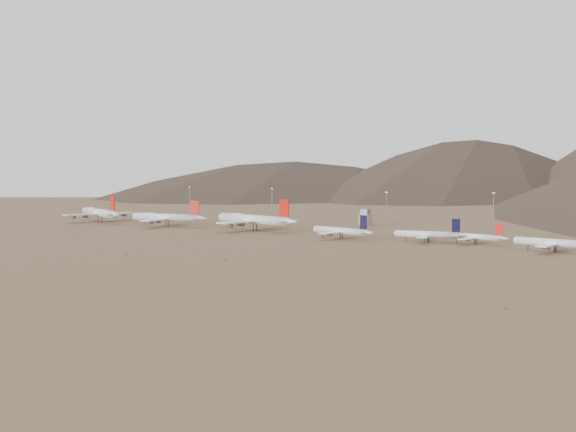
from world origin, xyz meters
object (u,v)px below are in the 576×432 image
Objects in this scene: widebody_west at (99,213)px; narrowbody_b at (429,234)px; narrowbody_a at (342,231)px; widebody_east at (254,219)px; widebody_centre at (166,217)px; control_tower at (365,218)px.

narrowbody_b is (275.49, 8.40, -2.76)m from widebody_west.
narrowbody_a is at bearing 18.42° from widebody_west.
widebody_west is at bearing -167.90° from widebody_east.
widebody_centre reaches higher than narrowbody_a.
widebody_west is at bearing 168.48° from narrowbody_b.
widebody_centre is 73.94m from widebody_east.
widebody_centre is (72.77, -0.11, -0.73)m from widebody_west.
widebody_centre is at bearing 19.61° from widebody_west.
widebody_centre is at bearing -140.60° from control_tower.
widebody_east reaches higher than widebody_west.
narrowbody_a reaches higher than control_tower.
control_tower is at bearing 30.03° from widebody_centre.
control_tower is (-37.08, 98.87, 0.31)m from narrowbody_a.
widebody_west is at bearing 170.54° from widebody_centre.
widebody_west is 5.75× the size of control_tower.
narrowbody_a is at bearing -2.17° from widebody_east.
narrowbody_a is (151.49, -4.88, -1.65)m from widebody_centre.
widebody_west is 0.92× the size of widebody_east.
widebody_west reaches higher than narrowbody_a.
widebody_west is 1.07× the size of widebody_centre.
widebody_centre is 151.57m from narrowbody_a.
widebody_west is 275.64m from narrowbody_b.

